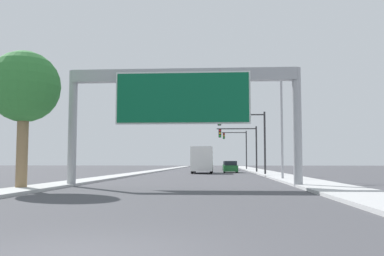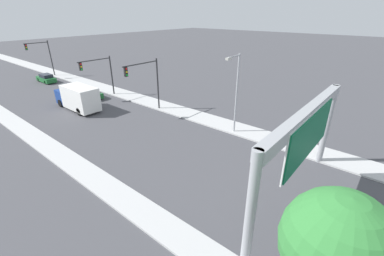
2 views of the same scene
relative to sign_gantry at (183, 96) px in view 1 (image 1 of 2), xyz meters
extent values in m
cube|color=#B9B9B9|center=(7.75, 42.12, -5.09)|extent=(3.00, 120.00, 0.15)
cube|color=#B9B9B9|center=(-7.25, 42.12, -5.09)|extent=(2.00, 120.00, 0.15)
cylinder|color=#9EA0A5|center=(-6.45, 0.12, -1.80)|extent=(0.49, 0.49, 6.73)
cylinder|color=#9EA0A5|center=(6.45, 0.12, -1.80)|extent=(0.49, 0.49, 6.73)
cube|color=#9EA0A5|center=(0.00, 0.12, 1.22)|extent=(12.90, 0.60, 0.70)
cube|color=white|center=(0.00, -0.18, -0.14)|extent=(7.68, 0.08, 3.01)
cube|color=#0A5B38|center=(0.00, -0.23, -0.14)|extent=(7.48, 0.16, 2.81)
cube|color=#1E662D|center=(3.50, 46.12, -4.61)|extent=(1.76, 4.52, 0.75)
cube|color=#1E232D|center=(3.50, 45.90, -3.96)|extent=(1.55, 2.35, 0.56)
cylinder|color=black|center=(2.73, 47.53, -4.84)|extent=(0.22, 0.64, 0.64)
cylinder|color=black|center=(4.27, 47.53, -4.84)|extent=(0.22, 0.64, 0.64)
cylinder|color=black|center=(2.73, 44.72, -4.84)|extent=(0.22, 0.64, 0.64)
cylinder|color=black|center=(4.27, 44.72, -4.84)|extent=(0.22, 0.64, 0.64)
cube|color=#1E662D|center=(3.50, 31.48, -4.61)|extent=(1.82, 4.52, 0.75)
cube|color=#1E232D|center=(3.50, 31.25, -3.95)|extent=(1.61, 2.35, 0.57)
cylinder|color=black|center=(2.70, 32.88, -4.84)|extent=(0.22, 0.64, 0.64)
cylinder|color=black|center=(4.30, 32.88, -4.84)|extent=(0.22, 0.64, 0.64)
cylinder|color=black|center=(2.70, 30.08, -4.84)|extent=(0.22, 0.64, 0.64)
cylinder|color=black|center=(4.30, 30.08, -4.84)|extent=(0.22, 0.64, 0.64)
cube|color=navy|center=(0.00, 31.06, -3.93)|extent=(2.29, 2.07, 1.86)
cube|color=silver|center=(0.00, 27.36, -3.42)|extent=(2.49, 5.32, 2.87)
cylinder|color=black|center=(-1.11, 30.95, -4.66)|extent=(0.28, 1.00, 1.00)
cylinder|color=black|center=(1.11, 30.95, -4.66)|extent=(0.28, 1.00, 1.00)
cylinder|color=black|center=(-1.11, 26.03, -4.66)|extent=(0.28, 1.00, 1.00)
cylinder|color=black|center=(1.11, 26.03, -4.66)|extent=(0.28, 1.00, 1.00)
cylinder|color=#2D2D30|center=(6.75, 20.12, -1.88)|extent=(0.20, 0.20, 6.56)
cylinder|color=#2D2D30|center=(4.22, 20.12, 1.10)|extent=(5.06, 0.14, 0.14)
cube|color=black|center=(2.10, 20.12, 0.52)|extent=(0.35, 0.28, 1.05)
cylinder|color=red|center=(2.10, 19.96, 0.87)|extent=(0.22, 0.04, 0.22)
cylinder|color=yellow|center=(2.10, 19.96, 0.52)|extent=(0.22, 0.04, 0.22)
cylinder|color=green|center=(2.10, 19.96, 0.17)|extent=(0.22, 0.04, 0.22)
cylinder|color=#2D2D30|center=(6.75, 30.12, -2.22)|extent=(0.20, 0.20, 5.88)
cylinder|color=#2D2D30|center=(4.26, 30.12, 0.42)|extent=(4.99, 0.14, 0.14)
cube|color=black|center=(2.16, 30.12, -0.16)|extent=(0.35, 0.28, 1.05)
cylinder|color=red|center=(2.16, 29.96, 0.19)|extent=(0.22, 0.04, 0.22)
cylinder|color=yellow|center=(2.16, 29.96, -0.16)|extent=(0.22, 0.04, 0.22)
cylinder|color=green|center=(2.16, 29.96, -0.51)|extent=(0.22, 0.04, 0.22)
cylinder|color=#2D2D30|center=(6.75, 50.12, -1.79)|extent=(0.20, 0.20, 6.74)
cylinder|color=#2D2D30|center=(4.65, 50.12, 1.28)|extent=(4.20, 0.14, 0.14)
cube|color=black|center=(2.89, 50.12, 0.71)|extent=(0.35, 0.28, 1.05)
cylinder|color=red|center=(2.89, 49.96, 1.06)|extent=(0.22, 0.04, 0.22)
cylinder|color=yellow|center=(2.89, 49.96, 0.71)|extent=(0.22, 0.04, 0.22)
cylinder|color=green|center=(2.89, 49.96, 0.36)|extent=(0.22, 0.04, 0.22)
cylinder|color=#8C704C|center=(-7.76, -3.39, -2.56)|extent=(0.56, 0.56, 5.20)
sphere|color=#337F38|center=(-7.76, -3.39, 0.04)|extent=(3.60, 3.60, 3.60)
cylinder|color=#9EA0A5|center=(6.85, 8.79, -1.07)|extent=(0.18, 0.18, 8.18)
cylinder|color=#9EA0A5|center=(5.89, 8.79, 2.87)|extent=(1.91, 0.12, 0.12)
cube|color=#B2B2A8|center=(4.94, 8.79, 2.77)|extent=(0.60, 0.28, 0.20)
camera|label=1|loc=(2.06, -24.13, -3.75)|focal=40.00mm
camera|label=2|loc=(-15.03, -3.54, 6.62)|focal=24.00mm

